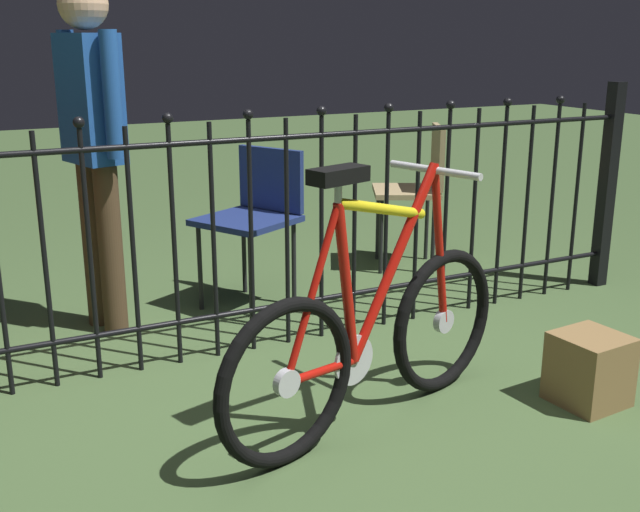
# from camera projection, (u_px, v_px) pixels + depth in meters

# --- Properties ---
(ground_plane) EXTENTS (20.00, 20.00, 0.00)m
(ground_plane) POSITION_uv_depth(u_px,v_px,m) (334.00, 416.00, 2.83)
(ground_plane) COLOR #466035
(iron_fence) EXTENTS (4.17, 0.07, 1.11)m
(iron_fence) POSITION_uv_depth(u_px,v_px,m) (246.00, 228.00, 3.27)
(iron_fence) COLOR black
(iron_fence) RESTS_ON ground
(bicycle) EXTENTS (1.32, 0.50, 0.95)m
(bicycle) POSITION_uv_depth(u_px,v_px,m) (373.00, 336.00, 2.70)
(bicycle) COLOR black
(bicycle) RESTS_ON ground
(chair_navy) EXTENTS (0.57, 0.57, 0.80)m
(chair_navy) POSITION_uv_depth(u_px,v_px,m) (256.00, 209.00, 3.89)
(chair_navy) COLOR black
(chair_navy) RESTS_ON ground
(chair_tan) EXTENTS (0.51, 0.51, 0.84)m
(chair_tan) POSITION_uv_depth(u_px,v_px,m) (419.00, 181.00, 4.53)
(chair_tan) COLOR black
(chair_tan) RESTS_ON ground
(person_visitor) EXTENTS (0.26, 0.46, 1.58)m
(person_visitor) POSITION_uv_depth(u_px,v_px,m) (93.00, 130.00, 3.43)
(person_visitor) COLOR #4C3823
(person_visitor) RESTS_ON ground
(display_crate) EXTENTS (0.26, 0.26, 0.27)m
(display_crate) POSITION_uv_depth(u_px,v_px,m) (589.00, 369.00, 2.90)
(display_crate) COLOR olive
(display_crate) RESTS_ON ground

